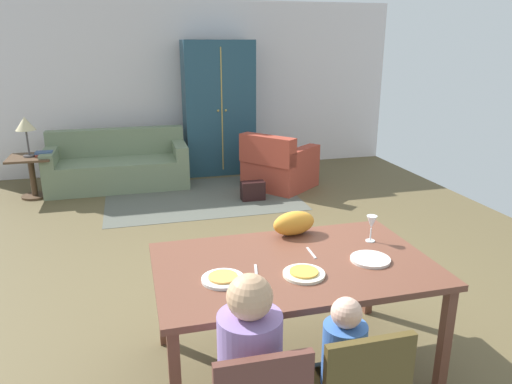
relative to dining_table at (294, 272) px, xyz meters
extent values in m
cube|color=brown|center=(0.12, 2.02, -0.70)|extent=(6.84, 6.79, 0.02)
cube|color=silver|center=(0.12, 5.46, 0.66)|extent=(6.84, 0.10, 2.70)
cube|color=brown|center=(0.00, 0.00, 0.05)|extent=(1.72, 1.07, 0.04)
cube|color=brown|center=(0.80, -0.47, -0.33)|extent=(0.06, 0.06, 0.72)
cube|color=brown|center=(-0.80, 0.47, -0.33)|extent=(0.06, 0.06, 0.72)
cube|color=brown|center=(0.80, 0.47, -0.33)|extent=(0.06, 0.06, 0.72)
cylinder|color=white|center=(-0.47, -0.12, 0.08)|extent=(0.25, 0.25, 0.02)
cylinder|color=#E59E47|center=(-0.47, -0.12, 0.09)|extent=(0.17, 0.17, 0.01)
cylinder|color=white|center=(0.00, -0.18, 0.08)|extent=(0.25, 0.25, 0.02)
cylinder|color=gold|center=(0.00, -0.18, 0.09)|extent=(0.17, 0.17, 0.01)
cylinder|color=silver|center=(0.47, -0.10, 0.08)|extent=(0.25, 0.25, 0.02)
cylinder|color=silver|center=(0.62, 0.18, 0.07)|extent=(0.06, 0.06, 0.01)
cylinder|color=silver|center=(0.62, 0.18, 0.12)|extent=(0.01, 0.01, 0.09)
cone|color=silver|center=(0.62, 0.18, 0.21)|extent=(0.07, 0.07, 0.09)
cube|color=silver|center=(-0.26, -0.05, 0.07)|extent=(0.05, 0.15, 0.01)
cube|color=silver|center=(0.16, 0.10, 0.07)|extent=(0.02, 0.17, 0.01)
cylinder|color=#8F71B5|center=(-0.47, -0.75, -0.01)|extent=(0.30, 0.30, 0.46)
sphere|color=tan|center=(-0.47, -0.75, 0.31)|extent=(0.21, 0.21, 0.21)
cube|color=#4F3E1B|center=(0.00, -1.00, -0.03)|extent=(0.42, 0.04, 0.42)
cylinder|color=#3662AD|center=(0.00, -0.75, -0.08)|extent=(0.22, 0.22, 0.33)
sphere|color=beige|center=(0.00, -0.75, 0.16)|extent=(0.15, 0.15, 0.15)
ellipsoid|color=orange|center=(0.15, 0.43, 0.15)|extent=(0.34, 0.22, 0.17)
cube|color=#51544A|center=(-0.02, 3.77, -0.69)|extent=(2.60, 1.80, 0.01)
cube|color=slate|center=(-1.13, 4.57, -0.48)|extent=(2.00, 0.84, 0.42)
cube|color=slate|center=(-1.13, 4.91, -0.07)|extent=(2.00, 0.20, 0.40)
cube|color=slate|center=(-2.04, 4.57, -0.17)|extent=(0.18, 0.84, 0.20)
cube|color=slate|center=(-0.22, 4.57, -0.17)|extent=(0.18, 0.84, 0.20)
cube|color=#A13C2B|center=(1.18, 3.97, -0.48)|extent=(1.19, 1.19, 0.42)
cube|color=#A13C2B|center=(0.92, 3.76, -0.07)|extent=(0.69, 0.79, 0.40)
cube|color=#A13C2B|center=(1.39, 3.71, -0.17)|extent=(0.77, 0.67, 0.20)
cube|color=#A13C2B|center=(0.97, 4.23, -0.17)|extent=(0.77, 0.67, 0.20)
cube|color=#214456|center=(0.48, 5.07, 0.36)|extent=(1.10, 0.56, 2.10)
cube|color=gold|center=(0.48, 4.79, 0.36)|extent=(0.02, 0.01, 1.89)
sphere|color=gold|center=(0.42, 4.78, 0.36)|extent=(0.04, 0.04, 0.04)
sphere|color=gold|center=(0.54, 4.78, 0.36)|extent=(0.04, 0.04, 0.04)
cube|color=#4C3623|center=(-2.27, 4.37, -0.13)|extent=(0.56, 0.56, 0.03)
cylinder|color=#4C3623|center=(-2.27, 4.37, -0.42)|extent=(0.08, 0.08, 0.55)
cylinder|color=#4C3623|center=(-2.27, 4.37, -0.68)|extent=(0.36, 0.36, 0.03)
cylinder|color=#444040|center=(-2.27, 4.37, -0.10)|extent=(0.16, 0.16, 0.02)
cylinder|color=#444040|center=(-2.27, 4.37, 0.08)|extent=(0.02, 0.02, 0.34)
cone|color=#CABA8A|center=(-2.27, 4.37, 0.34)|extent=(0.26, 0.26, 0.18)
cube|color=#96372B|center=(-2.08, 4.36, -0.10)|extent=(0.22, 0.16, 0.03)
cube|color=#395279|center=(-2.09, 4.39, -0.07)|extent=(0.22, 0.16, 0.03)
cube|color=black|center=(0.63, 3.47, -0.56)|extent=(0.32, 0.16, 0.26)
camera|label=1|loc=(-0.93, -2.58, 1.39)|focal=33.72mm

